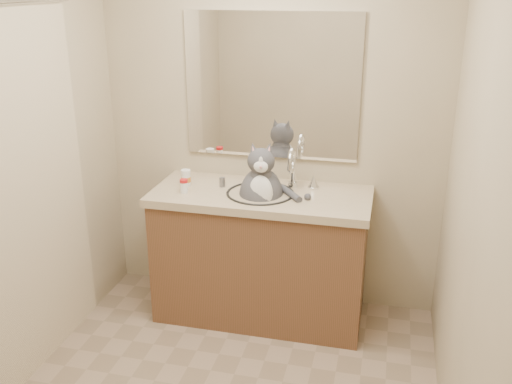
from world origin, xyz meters
TOP-DOWN VIEW (x-y plane):
  - room at (0.00, 0.00)m, footprint 2.22×2.52m
  - vanity at (0.00, 0.96)m, footprint 1.34×0.59m
  - mirror at (0.00, 1.24)m, footprint 1.10×0.02m
  - shower_curtain at (-1.05, 0.10)m, footprint 0.02×1.30m
  - cat at (0.01, 0.93)m, footprint 0.43×0.34m
  - pill_bottle_redcap at (-0.46, 0.85)m, footprint 0.05×0.05m
  - pill_bottle_orange at (-0.49, 0.98)m, footprint 0.08×0.08m
  - grey_canister at (-0.26, 1.01)m, footprint 0.05×0.05m

SIDE VIEW (x-z plane):
  - vanity at x=0.00m, z-range -0.12..1.00m
  - cat at x=0.01m, z-range 0.60..1.13m
  - grey_canister at x=-0.26m, z-range 0.85..0.91m
  - pill_bottle_redcap at x=-0.46m, z-range 0.85..0.94m
  - pill_bottle_orange at x=-0.49m, z-range 0.85..0.95m
  - shower_curtain at x=-1.05m, z-range 0.06..2.00m
  - room at x=0.00m, z-range -0.01..2.41m
  - mirror at x=0.00m, z-range 1.00..1.90m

